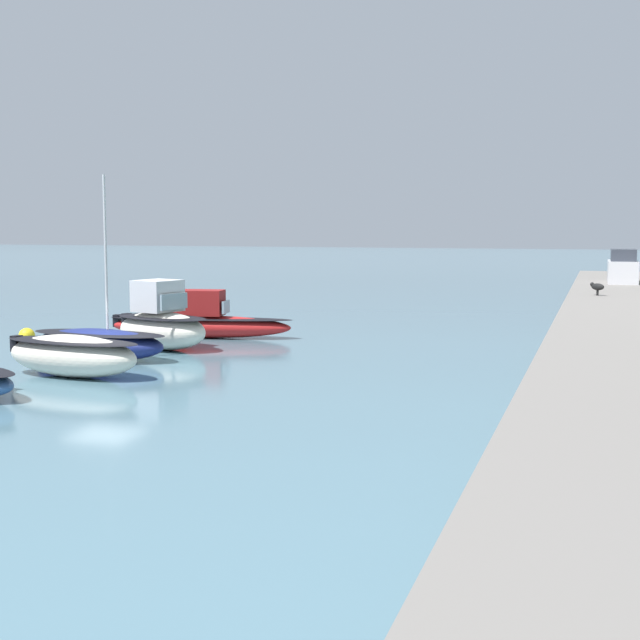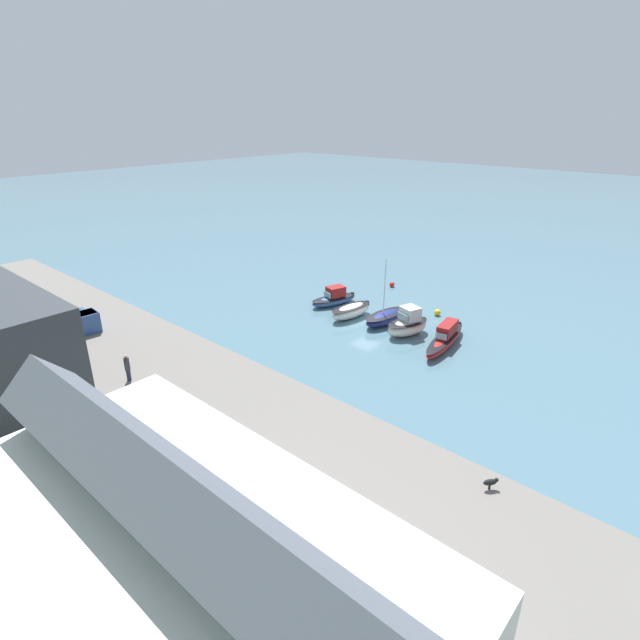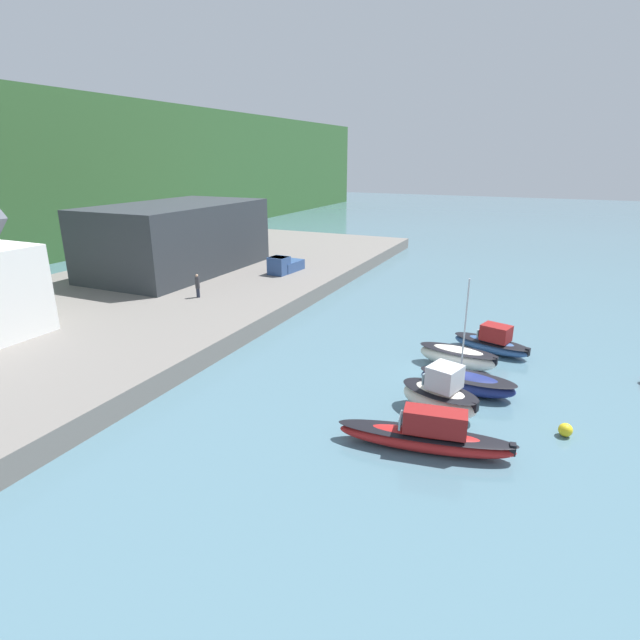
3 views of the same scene
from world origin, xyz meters
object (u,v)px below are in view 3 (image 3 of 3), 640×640
object	(u,v)px
moored_boat_0	(427,436)
moored_boat_2	(467,382)
moored_boat_1	(440,395)
moored_boat_4	(492,342)
moored_boat_3	(458,357)
pickup_truck_0	(284,265)
person_on_quay	(198,286)
mooring_buoy_1	(565,430)

from	to	relation	value
moored_boat_0	moored_boat_2	bearing A→B (deg)	-14.72
moored_boat_1	moored_boat_4	distance (m)	10.85
moored_boat_2	moored_boat_4	xyz separation A→B (m)	(7.47, -0.60, 0.09)
moored_boat_2	moored_boat_3	bearing A→B (deg)	22.83
pickup_truck_0	person_on_quay	xyz separation A→B (m)	(-12.18, 2.21, 0.28)
pickup_truck_0	mooring_buoy_1	xyz separation A→B (m)	(-21.66, -28.11, -1.91)
moored_boat_4	pickup_truck_0	xyz separation A→B (m)	(11.18, 23.28, 1.52)
moored_boat_3	pickup_truck_0	xyz separation A→B (m)	(15.03, 21.50, 1.50)
pickup_truck_0	mooring_buoy_1	size ratio (longest dim) A/B	6.96
moored_boat_3	person_on_quay	distance (m)	23.95
moored_boat_3	moored_boat_4	distance (m)	4.25
moored_boat_4	person_on_quay	bearing A→B (deg)	108.86
pickup_truck_0	mooring_buoy_1	bearing A→B (deg)	146.93
moored_boat_0	moored_boat_4	xyz separation A→B (m)	(14.71, -1.34, -0.03)
moored_boat_3	mooring_buoy_1	xyz separation A→B (m)	(-6.63, -6.61, -0.41)
pickup_truck_0	moored_boat_2	bearing A→B (deg)	145.14
moored_boat_0	person_on_quay	xyz separation A→B (m)	(13.71, 24.16, 1.76)
moored_boat_3	person_on_quay	size ratio (longest dim) A/B	2.57
person_on_quay	mooring_buoy_1	bearing A→B (deg)	-107.36
moored_boat_0	moored_boat_1	xyz separation A→B (m)	(3.98, 0.21, 0.29)
moored_boat_0	moored_boat_4	distance (m)	14.77
moored_boat_0	mooring_buoy_1	world-z (taller)	moored_boat_0
person_on_quay	mooring_buoy_1	xyz separation A→B (m)	(-9.48, -30.32, -2.19)
pickup_truck_0	person_on_quay	world-z (taller)	person_on_quay
moored_boat_4	moored_boat_3	bearing A→B (deg)	171.74
moored_boat_4	pickup_truck_0	size ratio (longest dim) A/B	1.23
moored_boat_1	moored_boat_4	world-z (taller)	moored_boat_1
pickup_truck_0	person_on_quay	bearing A→B (deg)	84.25
moored_boat_3	mooring_buoy_1	bearing A→B (deg)	-127.94
moored_boat_0	person_on_quay	world-z (taller)	person_on_quay
mooring_buoy_1	moored_boat_0	bearing A→B (deg)	124.45
moored_boat_2	pickup_truck_0	distance (m)	29.41
moored_boat_4	moored_boat_1	bearing A→B (deg)	-171.64
moored_boat_3	moored_boat_4	world-z (taller)	moored_boat_4
moored_boat_3	moored_boat_0	bearing A→B (deg)	-170.52
pickup_truck_0	moored_boat_0	bearing A→B (deg)	134.84
moored_boat_1	pickup_truck_0	world-z (taller)	pickup_truck_0
moored_boat_0	mooring_buoy_1	distance (m)	7.49
moored_boat_4	person_on_quay	distance (m)	25.58
moored_boat_0	moored_boat_1	size ratio (longest dim) A/B	1.76
moored_boat_0	mooring_buoy_1	xyz separation A→B (m)	(4.23, -6.16, -0.42)
moored_boat_3	moored_boat_1	bearing A→B (deg)	-170.94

